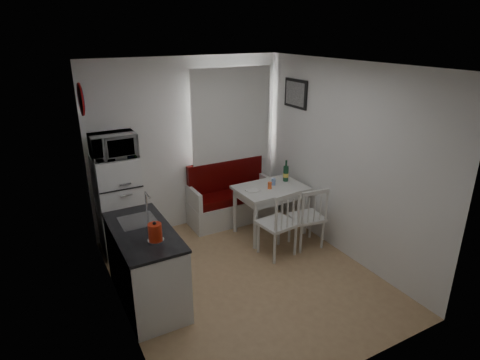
# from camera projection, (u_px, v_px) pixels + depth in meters

# --- Properties ---
(floor) EXTENTS (3.00, 3.50, 0.02)m
(floor) POSITION_uv_depth(u_px,v_px,m) (245.00, 276.00, 5.10)
(floor) COLOR tan
(floor) RESTS_ON ground
(ceiling) EXTENTS (3.00, 3.50, 0.02)m
(ceiling) POSITION_uv_depth(u_px,v_px,m) (246.00, 65.00, 4.18)
(ceiling) COLOR white
(ceiling) RESTS_ON wall_back
(wall_back) EXTENTS (3.00, 0.02, 2.60)m
(wall_back) POSITION_uv_depth(u_px,v_px,m) (188.00, 145.00, 6.07)
(wall_back) COLOR white
(wall_back) RESTS_ON floor
(wall_front) EXTENTS (3.00, 0.02, 2.60)m
(wall_front) POSITION_uv_depth(u_px,v_px,m) (352.00, 250.00, 3.20)
(wall_front) COLOR white
(wall_front) RESTS_ON floor
(wall_left) EXTENTS (0.02, 3.50, 2.60)m
(wall_left) POSITION_uv_depth(u_px,v_px,m) (113.00, 207.00, 3.96)
(wall_left) COLOR white
(wall_left) RESTS_ON floor
(wall_right) EXTENTS (0.02, 3.50, 2.60)m
(wall_right) POSITION_uv_depth(u_px,v_px,m) (344.00, 162.00, 5.31)
(wall_right) COLOR white
(wall_right) RESTS_ON floor
(window) EXTENTS (1.22, 0.06, 1.47)m
(window) POSITION_uv_depth(u_px,v_px,m) (230.00, 119.00, 6.25)
(window) COLOR silver
(window) RESTS_ON wall_back
(curtain) EXTENTS (1.35, 0.02, 1.50)m
(curtain) POSITION_uv_depth(u_px,v_px,m) (232.00, 117.00, 6.17)
(curtain) COLOR white
(curtain) RESTS_ON wall_back
(kitchen_counter) EXTENTS (0.62, 1.32, 1.16)m
(kitchen_counter) POSITION_uv_depth(u_px,v_px,m) (146.00, 265.00, 4.53)
(kitchen_counter) COLOR silver
(kitchen_counter) RESTS_ON floor
(wall_sign) EXTENTS (0.03, 0.40, 0.40)m
(wall_sign) POSITION_uv_depth(u_px,v_px,m) (82.00, 99.00, 4.86)
(wall_sign) COLOR navy
(wall_sign) RESTS_ON wall_left
(picture_frame) EXTENTS (0.04, 0.52, 0.42)m
(picture_frame) POSITION_uv_depth(u_px,v_px,m) (296.00, 94.00, 5.94)
(picture_frame) COLOR black
(picture_frame) RESTS_ON wall_right
(bench) EXTENTS (1.37, 0.53, 0.98)m
(bench) POSITION_uv_depth(u_px,v_px,m) (230.00, 202.00, 6.49)
(bench) COLOR silver
(bench) RESTS_ON floor
(dining_table) EXTENTS (1.02, 0.73, 0.76)m
(dining_table) POSITION_uv_depth(u_px,v_px,m) (270.00, 192.00, 5.96)
(dining_table) COLOR silver
(dining_table) RESTS_ON floor
(chair_left) EXTENTS (0.51, 0.49, 0.52)m
(chair_left) POSITION_uv_depth(u_px,v_px,m) (282.00, 217.00, 5.33)
(chair_left) COLOR silver
(chair_left) RESTS_ON floor
(chair_right) EXTENTS (0.48, 0.46, 0.49)m
(chair_right) POSITION_uv_depth(u_px,v_px,m) (311.00, 212.00, 5.57)
(chair_right) COLOR silver
(chair_right) RESTS_ON floor
(fridge) EXTENTS (0.56, 0.56, 1.40)m
(fridge) POSITION_uv_depth(u_px,v_px,m) (119.00, 205.00, 5.47)
(fridge) COLOR white
(fridge) RESTS_ON floor
(microwave) EXTENTS (0.57, 0.38, 0.31)m
(microwave) POSITION_uv_depth(u_px,v_px,m) (113.00, 146.00, 5.13)
(microwave) COLOR white
(microwave) RESTS_ON fridge
(kettle) EXTENTS (0.17, 0.17, 0.23)m
(kettle) POSITION_uv_depth(u_px,v_px,m) (155.00, 232.00, 4.08)
(kettle) COLOR red
(kettle) RESTS_ON kitchen_counter
(wine_bottle) EXTENTS (0.08, 0.08, 0.33)m
(wine_bottle) POSITION_uv_depth(u_px,v_px,m) (286.00, 171.00, 6.11)
(wine_bottle) COLOR #144127
(wine_bottle) RESTS_ON dining_table
(drinking_glass_orange) EXTENTS (0.06, 0.06, 0.10)m
(drinking_glass_orange) POSITION_uv_depth(u_px,v_px,m) (270.00, 185.00, 5.85)
(drinking_glass_orange) COLOR orange
(drinking_glass_orange) RESTS_ON dining_table
(drinking_glass_blue) EXTENTS (0.06, 0.06, 0.10)m
(drinking_glass_blue) POSITION_uv_depth(u_px,v_px,m) (273.00, 182.00, 5.99)
(drinking_glass_blue) COLOR #7FA0D9
(drinking_glass_blue) RESTS_ON dining_table
(plate) EXTENTS (0.23, 0.23, 0.02)m
(plate) POSITION_uv_depth(u_px,v_px,m) (253.00, 190.00, 5.81)
(plate) COLOR white
(plate) RESTS_ON dining_table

